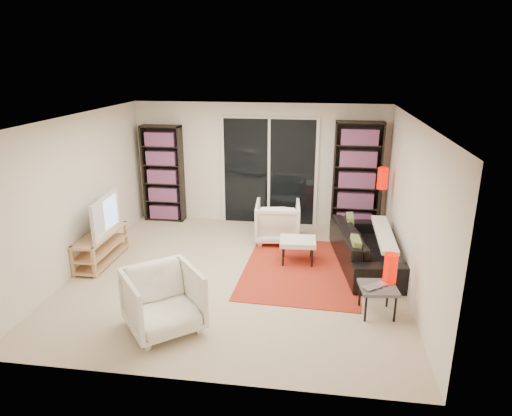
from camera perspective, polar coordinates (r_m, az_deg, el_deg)
The scene contains 20 objects.
floor at distance 7.17m, azimuth -2.35°, elevation -8.27°, with size 5.00×5.00×0.00m, color beige.
wall_back at distance 9.11m, azimuth 0.43°, elevation 5.51°, with size 5.00×0.02×2.40m, color silver.
wall_front at distance 4.46m, azimuth -8.45°, elevation -8.47°, with size 5.00×0.02×2.40m, color silver.
wall_left at distance 7.58m, azimuth -21.39°, elevation 1.66°, with size 0.02×5.00×2.40m, color silver.
wall_right at distance 6.74m, azimuth 18.90°, elevation -0.01°, with size 0.02×5.00×2.40m, color silver.
ceiling at distance 6.47m, azimuth -2.62°, elevation 11.13°, with size 5.00×5.00×0.02m, color white.
sliding_door at distance 9.09m, azimuth 1.65°, elevation 4.50°, with size 1.92×0.08×2.16m.
bookshelf_left at distance 9.46m, azimuth -11.53°, elevation 4.22°, with size 0.80×0.30×1.95m.
bookshelf_right at distance 8.93m, azimuth 12.47°, elevation 3.84°, with size 0.90×0.30×2.10m.
tv_stand at distance 7.90m, azimuth -18.78°, elevation -4.61°, with size 0.40×1.26×0.50m.
tv at distance 7.71m, azimuth -19.06°, elevation -0.86°, with size 1.08×0.14×0.62m, color black.
rug at distance 7.36m, azimuth 5.72°, elevation -7.56°, with size 1.79×2.43×0.01m, color #A92B19.
sofa at distance 7.55m, azimuth 13.51°, elevation -4.85°, with size 2.08×0.81×0.61m, color black.
armchair_back at distance 8.32m, azimuth 2.71°, elevation -1.70°, with size 0.79×0.81×0.74m, color white.
armchair_front at distance 5.76m, azimuth -11.54°, elevation -11.27°, with size 0.84×0.86×0.78m, color white.
ottoman at distance 7.47m, azimuth 5.24°, elevation -4.31°, with size 0.60×0.50×0.40m.
side_table at distance 6.18m, azimuth 15.01°, elevation -9.81°, with size 0.52×0.52×0.40m.
laptop at distance 6.09m, azimuth 14.95°, elevation -9.60°, with size 0.34×0.22×0.03m, color silver.
table_lamp at distance 6.23m, azimuth 16.45°, elevation -7.21°, with size 0.17×0.17×0.39m, color #D10B00.
floor_lamp at distance 8.31m, azimuth 15.47°, elevation 2.67°, with size 0.21×0.21×1.40m.
Camera 1 is at (1.21, -6.31, 3.18)m, focal length 32.00 mm.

